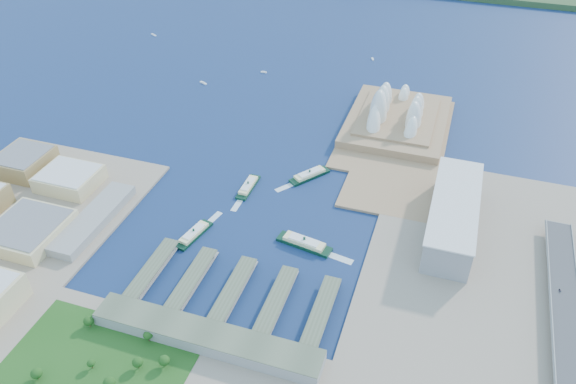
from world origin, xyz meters
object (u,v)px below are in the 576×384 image
(ferry_c, at_px, (194,233))
(car_c, at_px, (560,290))
(toaster_building, at_px, (453,215))
(ferry_d, at_px, (304,241))
(ferry_b, at_px, (310,174))
(opera_house, at_px, (399,105))
(ferry_a, at_px, (248,185))

(ferry_c, height_order, car_c, car_c)
(toaster_building, bearing_deg, ferry_d, -152.80)
(ferry_b, bearing_deg, ferry_c, -84.48)
(toaster_building, relative_size, ferry_b, 2.95)
(opera_house, relative_size, car_c, 44.72)
(opera_house, distance_m, ferry_a, 242.99)
(ferry_c, bearing_deg, opera_house, -106.69)
(toaster_building, height_order, car_c, toaster_building)
(opera_house, relative_size, toaster_building, 1.16)
(ferry_a, distance_m, ferry_d, 116.77)
(toaster_building, xyz_separation_m, ferry_d, (-138.59, -71.23, -15.04))
(ferry_a, distance_m, ferry_b, 75.36)
(opera_house, height_order, toaster_building, opera_house)
(opera_house, xyz_separation_m, ferry_a, (-139.04, -197.38, -27.40))
(toaster_building, relative_size, ferry_c, 3.13)
(toaster_building, bearing_deg, opera_house, 114.23)
(ferry_c, bearing_deg, toaster_building, -147.49)
(toaster_building, distance_m, ferry_c, 268.81)
(ferry_c, relative_size, ferry_d, 0.86)
(ferry_b, distance_m, car_c, 294.32)
(opera_house, relative_size, ferry_d, 3.12)
(car_c, bearing_deg, ferry_a, -12.80)
(toaster_building, distance_m, car_c, 124.34)
(ferry_c, xyz_separation_m, ferry_d, (113.03, 22.02, 0.77))
(ferry_c, bearing_deg, ferry_b, -108.69)
(toaster_building, distance_m, ferry_a, 229.61)
(ferry_a, relative_size, car_c, 12.08)
(ferry_c, bearing_deg, ferry_d, -156.80)
(ferry_b, bearing_deg, ferry_d, -39.64)
(opera_house, bearing_deg, ferry_c, -118.86)
(toaster_building, relative_size, ferry_a, 3.19)
(ferry_b, height_order, ferry_d, ferry_d)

